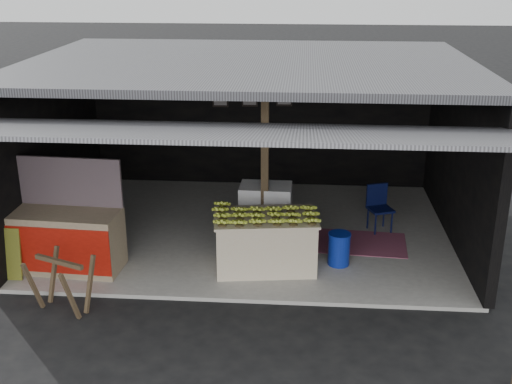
# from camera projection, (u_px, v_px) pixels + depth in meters

# --- Properties ---
(ground) EXTENTS (80.00, 80.00, 0.00)m
(ground) POSITION_uv_depth(u_px,v_px,m) (235.00, 303.00, 9.03)
(ground) COLOR black
(ground) RESTS_ON ground
(concrete_slab) EXTENTS (7.00, 5.00, 0.06)m
(concrete_slab) POSITION_uv_depth(u_px,v_px,m) (250.00, 230.00, 11.36)
(concrete_slab) COLOR gray
(concrete_slab) RESTS_ON ground
(shophouse) EXTENTS (7.40, 7.29, 3.02)m
(shophouse) POSITION_uv_depth(u_px,v_px,m) (251.00, 111.00, 10.94)
(shophouse) COLOR black
(shophouse) RESTS_ON ground
(banana_table) EXTENTS (1.66, 1.14, 0.85)m
(banana_table) POSITION_uv_depth(u_px,v_px,m) (265.00, 242.00, 9.79)
(banana_table) COLOR beige
(banana_table) RESTS_ON concrete_slab
(banana_pile) EXTENTS (1.53, 1.03, 0.17)m
(banana_pile) POSITION_uv_depth(u_px,v_px,m) (266.00, 211.00, 9.62)
(banana_pile) COLOR yellow
(banana_pile) RESTS_ON banana_table
(white_crate) EXTENTS (0.87, 0.61, 0.95)m
(white_crate) POSITION_uv_depth(u_px,v_px,m) (266.00, 212.00, 10.81)
(white_crate) COLOR white
(white_crate) RESTS_ON concrete_slab
(neighbor_stall) EXTENTS (1.68, 0.84, 1.69)m
(neighbor_stall) POSITION_uv_depth(u_px,v_px,m) (67.00, 238.00, 9.74)
(neighbor_stall) COLOR #998466
(neighbor_stall) RESTS_ON concrete_slab
(green_signboard) EXTENTS (0.53, 0.15, 0.79)m
(green_signboard) POSITION_uv_depth(u_px,v_px,m) (3.00, 254.00, 9.46)
(green_signboard) COLOR black
(green_signboard) RESTS_ON concrete_slab
(sawhorse) EXTENTS (0.90, 0.89, 0.78)m
(sawhorse) POSITION_uv_depth(u_px,v_px,m) (61.00, 279.00, 8.64)
(sawhorse) COLOR brown
(sawhorse) RESTS_ON ground
(water_barrel) EXTENTS (0.34, 0.34, 0.49)m
(water_barrel) POSITION_uv_depth(u_px,v_px,m) (339.00, 250.00, 9.95)
(water_barrel) COLOR navy
(water_barrel) RESTS_ON concrete_slab
(plastic_chair) EXTENTS (0.50, 0.50, 0.82)m
(plastic_chair) POSITION_uv_depth(u_px,v_px,m) (379.00, 204.00, 11.16)
(plastic_chair) COLOR #090F35
(plastic_chair) RESTS_ON concrete_slab
(magenta_rug) EXTENTS (1.57, 1.11, 0.01)m
(magenta_rug) POSITION_uv_depth(u_px,v_px,m) (361.00, 243.00, 10.76)
(magenta_rug) COLOR maroon
(magenta_rug) RESTS_ON concrete_slab
(picture_frames) EXTENTS (1.62, 0.04, 0.46)m
(picture_frames) POSITION_uv_depth(u_px,v_px,m) (251.00, 96.00, 12.95)
(picture_frames) COLOR black
(picture_frames) RESTS_ON shophouse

